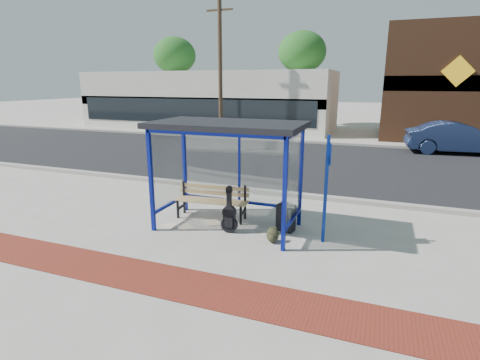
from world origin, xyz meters
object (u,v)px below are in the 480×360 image
at_px(backpack, 273,235).
at_px(parked_car, 457,138).
at_px(bench, 212,199).
at_px(guitar_bag, 229,217).
at_px(suitcase, 286,218).

height_order(backpack, parked_car, parked_car).
distance_m(bench, guitar_bag, 1.05).
height_order(bench, guitar_bag, guitar_bag).
bearing_deg(guitar_bag, bench, 131.76).
distance_m(bench, suitcase, 1.92).
bearing_deg(bench, guitar_bag, -48.76).
xyz_separation_m(bench, parked_car, (7.09, 11.92, 0.25)).
distance_m(suitcase, parked_car, 13.19).
bearing_deg(suitcase, bench, -172.88).
bearing_deg(parked_car, bench, 144.07).
xyz_separation_m(bench, guitar_bag, (0.75, -0.72, -0.11)).
relative_size(backpack, parked_car, 0.07).
distance_m(bench, backpack, 2.04).
bearing_deg(backpack, guitar_bag, 163.95).
bearing_deg(bench, backpack, -31.49).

